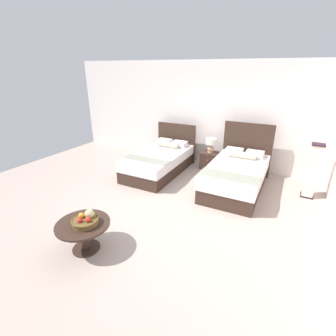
{
  "coord_description": "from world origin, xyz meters",
  "views": [
    {
      "loc": [
        2.15,
        -3.69,
        2.63
      ],
      "look_at": [
        -0.14,
        0.46,
        0.69
      ],
      "focal_mm": 26.46,
      "sensor_mm": 36.0,
      "label": 1
    }
  ],
  "objects_px": {
    "fruit_bowl": "(86,220)",
    "nightstand": "(210,160)",
    "table_lamp": "(211,144)",
    "floor_lamp_corner": "(312,171)",
    "coffee_table": "(84,230)",
    "bed_near_corner": "(236,175)",
    "bed_near_window": "(160,161)"
  },
  "relations": [
    {
      "from": "nightstand",
      "to": "table_lamp",
      "type": "bearing_deg",
      "value": 90.0
    },
    {
      "from": "table_lamp",
      "to": "nightstand",
      "type": "bearing_deg",
      "value": -90.0
    },
    {
      "from": "table_lamp",
      "to": "fruit_bowl",
      "type": "height_order",
      "value": "table_lamp"
    },
    {
      "from": "bed_near_window",
      "to": "floor_lamp_corner",
      "type": "bearing_deg",
      "value": 6.24
    },
    {
      "from": "nightstand",
      "to": "fruit_bowl",
      "type": "xyz_separation_m",
      "value": [
        -0.45,
        -4.09,
        0.31
      ]
    },
    {
      "from": "coffee_table",
      "to": "fruit_bowl",
      "type": "distance_m",
      "value": 0.2
    },
    {
      "from": "bed_near_corner",
      "to": "nightstand",
      "type": "height_order",
      "value": "bed_near_corner"
    },
    {
      "from": "bed_near_window",
      "to": "bed_near_corner",
      "type": "bearing_deg",
      "value": 0.09
    },
    {
      "from": "fruit_bowl",
      "to": "floor_lamp_corner",
      "type": "distance_m",
      "value": 4.6
    },
    {
      "from": "coffee_table",
      "to": "floor_lamp_corner",
      "type": "xyz_separation_m",
      "value": [
        2.96,
        3.58,
        0.24
      ]
    },
    {
      "from": "coffee_table",
      "to": "fruit_bowl",
      "type": "height_order",
      "value": "fruit_bowl"
    },
    {
      "from": "bed_near_window",
      "to": "coffee_table",
      "type": "relative_size",
      "value": 2.77
    },
    {
      "from": "fruit_bowl",
      "to": "table_lamp",
      "type": "bearing_deg",
      "value": 83.69
    },
    {
      "from": "table_lamp",
      "to": "floor_lamp_corner",
      "type": "height_order",
      "value": "floor_lamp_corner"
    },
    {
      "from": "fruit_bowl",
      "to": "nightstand",
      "type": "bearing_deg",
      "value": 83.66
    },
    {
      "from": "bed_near_window",
      "to": "bed_near_corner",
      "type": "xyz_separation_m",
      "value": [
        2.04,
        0.0,
        0.03
      ]
    },
    {
      "from": "nightstand",
      "to": "coffee_table",
      "type": "relative_size",
      "value": 0.58
    },
    {
      "from": "bed_near_window",
      "to": "table_lamp",
      "type": "height_order",
      "value": "bed_near_window"
    },
    {
      "from": "bed_near_corner",
      "to": "table_lamp",
      "type": "bearing_deg",
      "value": 136.32
    },
    {
      "from": "table_lamp",
      "to": "floor_lamp_corner",
      "type": "xyz_separation_m",
      "value": [
        2.44,
        -0.54,
        -0.1
      ]
    },
    {
      "from": "fruit_bowl",
      "to": "floor_lamp_corner",
      "type": "relative_size",
      "value": 0.33
    },
    {
      "from": "bed_near_corner",
      "to": "fruit_bowl",
      "type": "xyz_separation_m",
      "value": [
        -1.42,
        -3.19,
        0.2
      ]
    },
    {
      "from": "nightstand",
      "to": "fruit_bowl",
      "type": "bearing_deg",
      "value": -96.34
    },
    {
      "from": "nightstand",
      "to": "table_lamp",
      "type": "distance_m",
      "value": 0.47
    },
    {
      "from": "coffee_table",
      "to": "fruit_bowl",
      "type": "bearing_deg",
      "value": 13.17
    },
    {
      "from": "bed_near_corner",
      "to": "fruit_bowl",
      "type": "distance_m",
      "value": 3.49
    },
    {
      "from": "nightstand",
      "to": "fruit_bowl",
      "type": "relative_size",
      "value": 1.18
    },
    {
      "from": "bed_near_corner",
      "to": "floor_lamp_corner",
      "type": "xyz_separation_m",
      "value": [
        1.48,
        0.38,
        0.25
      ]
    },
    {
      "from": "table_lamp",
      "to": "bed_near_corner",
      "type": "bearing_deg",
      "value": -43.68
    },
    {
      "from": "bed_near_window",
      "to": "coffee_table",
      "type": "height_order",
      "value": "bed_near_window"
    },
    {
      "from": "table_lamp",
      "to": "coffee_table",
      "type": "bearing_deg",
      "value": -97.12
    },
    {
      "from": "table_lamp",
      "to": "coffee_table",
      "type": "height_order",
      "value": "table_lamp"
    }
  ]
}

